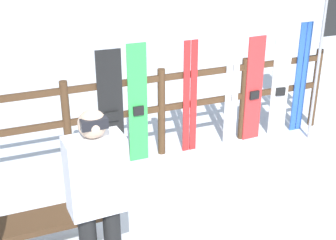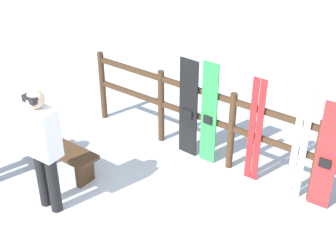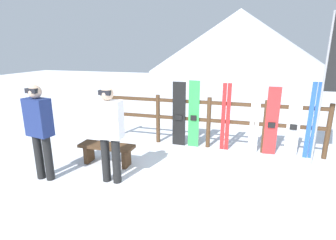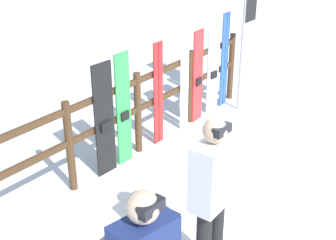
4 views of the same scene
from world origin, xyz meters
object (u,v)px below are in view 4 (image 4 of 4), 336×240
(snowboard_green, at_px, (123,110))
(snowboard_white, at_px, (213,70))
(snowboard_red, at_px, (198,77))
(snowboard_black_stripe, at_px, (104,121))
(ski_pair_blue, at_px, (224,60))
(ski_pair_white, at_px, (184,77))
(person_white, at_px, (212,190))
(ski_pair_red, at_px, (158,94))

(snowboard_green, xyz_separation_m, snowboard_white, (2.16, -0.00, -0.05))
(snowboard_red, relative_size, snowboard_white, 1.01)
(snowboard_black_stripe, bearing_deg, ski_pair_blue, 0.07)
(ski_pair_white, relative_size, snowboard_white, 1.16)
(person_white, bearing_deg, ski_pair_blue, 30.56)
(ski_pair_red, xyz_separation_m, snowboard_red, (0.99, -0.00, -0.02))
(ski_pair_red, bearing_deg, ski_pair_white, 0.00)
(snowboard_red, distance_m, ski_pair_blue, 0.80)
(person_white, relative_size, snowboard_red, 1.12)
(ski_pair_red, bearing_deg, ski_pair_blue, 0.00)
(snowboard_green, bearing_deg, ski_pair_red, 0.26)
(snowboard_white, bearing_deg, ski_pair_red, 179.86)
(snowboard_black_stripe, xyz_separation_m, ski_pair_blue, (2.88, 0.00, 0.05))
(snowboard_red, bearing_deg, person_white, -142.86)
(snowboard_black_stripe, xyz_separation_m, snowboard_red, (2.08, -0.00, -0.02))
(snowboard_white, xyz_separation_m, ski_pair_blue, (0.36, 0.00, 0.08))
(ski_pair_red, bearing_deg, snowboard_white, -0.14)
(person_white, relative_size, snowboard_black_stripe, 1.09)
(ski_pair_blue, bearing_deg, ski_pair_red, 180.00)
(person_white, height_order, ski_pair_white, ski_pair_white)
(snowboard_black_stripe, relative_size, ski_pair_red, 0.99)
(ski_pair_white, height_order, snowboard_red, ski_pair_white)
(snowboard_green, height_order, snowboard_red, snowboard_green)
(snowboard_red, height_order, ski_pair_blue, ski_pair_blue)
(snowboard_black_stripe, height_order, ski_pair_white, ski_pair_white)
(snowboard_red, bearing_deg, ski_pair_red, 179.80)
(snowboard_black_stripe, bearing_deg, ski_pair_white, 0.11)
(snowboard_black_stripe, distance_m, ski_pair_blue, 2.88)
(snowboard_black_stripe, xyz_separation_m, ski_pair_white, (1.73, 0.00, 0.10))
(snowboard_green, xyz_separation_m, ski_pair_red, (0.74, 0.00, -0.01))
(ski_pair_white, distance_m, snowboard_red, 0.37)
(ski_pair_red, relative_size, ski_pair_white, 0.90)
(ski_pair_red, bearing_deg, snowboard_black_stripe, -179.82)
(snowboard_black_stripe, bearing_deg, snowboard_green, 0.01)
(snowboard_red, xyz_separation_m, ski_pair_blue, (0.79, 0.00, 0.07))
(snowboard_green, relative_size, ski_pair_red, 1.02)
(ski_pair_white, bearing_deg, ski_pair_blue, 0.00)
(snowboard_red, xyz_separation_m, snowboard_white, (0.44, -0.00, -0.01))
(ski_pair_white, bearing_deg, ski_pair_red, 180.00)
(snowboard_green, height_order, snowboard_white, snowboard_green)
(ski_pair_red, height_order, snowboard_red, ski_pair_red)
(ski_pair_white, bearing_deg, snowboard_red, -0.55)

